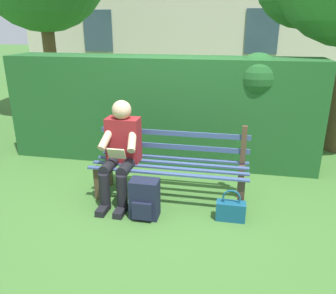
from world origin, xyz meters
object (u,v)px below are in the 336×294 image
person_seated (121,149)px  handbag (231,210)px  park_bench (171,163)px  backpack (145,199)px

person_seated → handbag: size_ratio=3.31×
park_bench → person_seated: 0.61m
person_seated → handbag: 1.39m
person_seated → handbag: bearing=168.7°
park_bench → person_seated: (0.55, 0.17, 0.19)m
person_seated → park_bench: bearing=-162.9°
park_bench → handbag: size_ratio=5.16×
handbag → park_bench: bearing=-30.5°
backpack → person_seated: bearing=-45.1°
handbag → person_seated: bearing=-11.3°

